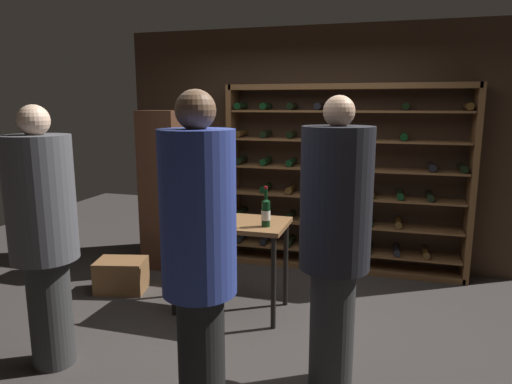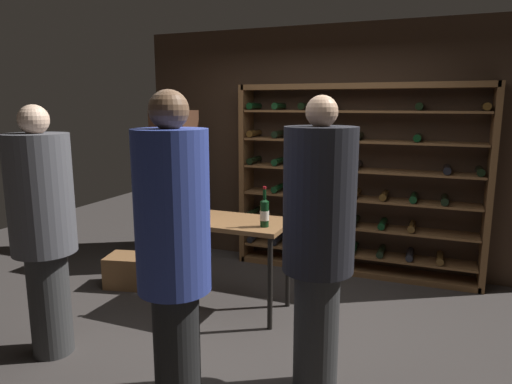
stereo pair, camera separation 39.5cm
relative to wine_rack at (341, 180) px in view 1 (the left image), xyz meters
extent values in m
plane|color=#383330|center=(-0.35, -1.69, -1.03)|extent=(9.80, 9.80, 0.00)
cube|color=#3D2B1E|center=(-0.35, 0.21, 0.34)|extent=(4.52, 0.10, 2.73)
cube|color=brown|center=(-1.27, 0.00, 0.01)|extent=(0.06, 0.32, 2.08)
cube|color=brown|center=(1.34, 0.00, 0.01)|extent=(0.06, 0.32, 2.08)
cube|color=brown|center=(0.03, 0.00, 1.02)|extent=(2.61, 0.32, 0.06)
cube|color=brown|center=(0.03, 0.00, -1.00)|extent=(2.61, 0.32, 0.06)
cube|color=brown|center=(0.03, 0.00, -0.81)|extent=(2.53, 0.32, 0.02)
cylinder|color=black|center=(-1.17, 0.00, -0.75)|extent=(0.08, 0.30, 0.08)
cylinder|color=black|center=(-0.87, 0.00, -0.75)|extent=(0.08, 0.30, 0.08)
cylinder|color=black|center=(-0.57, 0.00, -0.75)|extent=(0.08, 0.30, 0.08)
cylinder|color=black|center=(-0.27, 0.00, -0.75)|extent=(0.08, 0.30, 0.08)
cylinder|color=black|center=(0.03, 0.00, -0.75)|extent=(0.08, 0.30, 0.08)
cylinder|color=black|center=(0.33, 0.00, -0.75)|extent=(0.08, 0.30, 0.08)
cylinder|color=black|center=(0.63, 0.00, -0.75)|extent=(0.08, 0.30, 0.08)
cylinder|color=#4C3314|center=(0.94, 0.00, -0.75)|extent=(0.08, 0.30, 0.08)
cube|color=brown|center=(0.03, 0.00, -0.49)|extent=(2.53, 0.32, 0.02)
cylinder|color=black|center=(-1.17, 0.00, -0.44)|extent=(0.08, 0.30, 0.08)
cylinder|color=black|center=(-0.57, 0.00, -0.44)|extent=(0.08, 0.30, 0.08)
cylinder|color=black|center=(0.03, 0.00, -0.44)|extent=(0.08, 0.30, 0.08)
cylinder|color=black|center=(0.33, 0.00, -0.44)|extent=(0.08, 0.30, 0.08)
cylinder|color=#4C3314|center=(0.63, 0.00, -0.44)|extent=(0.08, 0.30, 0.08)
cube|color=brown|center=(0.03, 0.00, -0.18)|extent=(2.53, 0.32, 0.02)
cylinder|color=black|center=(-0.87, 0.00, -0.12)|extent=(0.08, 0.30, 0.08)
cylinder|color=#4C3314|center=(-0.57, 0.00, -0.12)|extent=(0.08, 0.30, 0.08)
cylinder|color=black|center=(-0.27, 0.00, -0.12)|extent=(0.08, 0.30, 0.08)
cylinder|color=#4C3314|center=(0.03, 0.00, -0.12)|extent=(0.08, 0.30, 0.08)
cylinder|color=#4C3314|center=(0.33, 0.00, -0.12)|extent=(0.08, 0.30, 0.08)
cylinder|color=black|center=(0.63, 0.00, -0.12)|extent=(0.08, 0.30, 0.08)
cylinder|color=black|center=(0.94, 0.00, -0.12)|extent=(0.08, 0.30, 0.08)
cube|color=brown|center=(0.03, 0.00, 0.13)|extent=(2.53, 0.32, 0.02)
cylinder|color=black|center=(-1.17, 0.00, 0.19)|extent=(0.08, 0.30, 0.08)
cylinder|color=black|center=(-0.87, 0.00, 0.19)|extent=(0.08, 0.30, 0.08)
cylinder|color=black|center=(-0.57, 0.00, 0.19)|extent=(0.08, 0.30, 0.08)
cylinder|color=#4C3314|center=(-0.27, 0.00, 0.19)|extent=(0.08, 0.30, 0.08)
cylinder|color=black|center=(0.03, 0.00, 0.19)|extent=(0.08, 0.30, 0.08)
cylinder|color=black|center=(0.94, 0.00, 0.19)|extent=(0.08, 0.30, 0.08)
cylinder|color=black|center=(1.24, 0.00, 0.19)|extent=(0.08, 0.30, 0.08)
cube|color=brown|center=(0.03, 0.00, 0.45)|extent=(2.53, 0.32, 0.02)
cylinder|color=#4C3314|center=(-1.17, 0.00, 0.50)|extent=(0.08, 0.30, 0.08)
cylinder|color=black|center=(-0.87, 0.00, 0.50)|extent=(0.08, 0.30, 0.08)
cylinder|color=black|center=(-0.57, 0.00, 0.50)|extent=(0.08, 0.30, 0.08)
cylinder|color=black|center=(-0.27, 0.00, 0.50)|extent=(0.08, 0.30, 0.08)
cylinder|color=black|center=(0.03, 0.00, 0.50)|extent=(0.08, 0.30, 0.08)
cylinder|color=black|center=(0.63, 0.00, 0.50)|extent=(0.08, 0.30, 0.08)
cube|color=brown|center=(0.03, 0.00, 0.76)|extent=(2.53, 0.32, 0.02)
cylinder|color=black|center=(-1.17, 0.00, 0.82)|extent=(0.08, 0.30, 0.08)
cylinder|color=black|center=(-0.87, 0.00, 0.82)|extent=(0.08, 0.30, 0.08)
cylinder|color=black|center=(-0.57, 0.00, 0.82)|extent=(0.08, 0.30, 0.08)
cylinder|color=black|center=(-0.27, 0.00, 0.82)|extent=(0.08, 0.30, 0.08)
cylinder|color=black|center=(0.63, 0.00, 0.82)|extent=(0.08, 0.30, 0.08)
cylinder|color=#4C3314|center=(1.24, 0.00, 0.82)|extent=(0.08, 0.30, 0.08)
cube|color=brown|center=(-0.84, -1.38, -0.20)|extent=(1.02, 0.58, 0.04)
cylinder|color=black|center=(-1.30, -1.62, -0.62)|extent=(0.04, 0.04, 0.81)
cylinder|color=black|center=(-0.38, -1.62, -0.62)|extent=(0.04, 0.04, 0.81)
cylinder|color=black|center=(-1.30, -1.14, -0.62)|extent=(0.04, 0.04, 0.81)
cylinder|color=black|center=(-0.38, -1.14, -0.62)|extent=(0.04, 0.04, 0.81)
cylinder|color=#2D2D2D|center=(0.18, -2.28, -0.61)|extent=(0.29, 0.29, 0.83)
cylinder|color=black|center=(0.18, -2.28, 0.26)|extent=(0.45, 0.45, 0.90)
sphere|color=tan|center=(0.18, -2.28, 0.80)|extent=(0.20, 0.20, 0.20)
cylinder|color=#323232|center=(-1.79, -2.57, -0.63)|extent=(0.30, 0.30, 0.80)
cylinder|color=#4C4C51|center=(-1.79, -2.57, 0.20)|extent=(0.46, 0.46, 0.87)
sphere|color=beige|center=(-1.79, -2.57, 0.73)|extent=(0.21, 0.21, 0.21)
cylinder|color=black|center=(-0.49, -2.89, -0.61)|extent=(0.27, 0.27, 0.84)
cylinder|color=#2D3D8C|center=(-0.49, -2.89, 0.26)|extent=(0.42, 0.42, 0.91)
sphere|color=brown|center=(-0.49, -2.89, 0.81)|extent=(0.22, 0.22, 0.22)
cube|color=brown|center=(-2.05, -1.27, -0.87)|extent=(0.55, 0.44, 0.32)
cube|color=#4C2D1E|center=(-1.96, -0.48, -0.13)|extent=(0.44, 0.36, 1.80)
cylinder|color=black|center=(-0.48, -1.48, -0.07)|extent=(0.07, 0.07, 0.22)
cone|color=black|center=(-0.48, -1.48, 0.05)|extent=(0.07, 0.07, 0.03)
cylinder|color=black|center=(-0.48, -1.48, 0.10)|extent=(0.03, 0.03, 0.08)
cylinder|color=maroon|center=(-0.48, -1.48, 0.15)|extent=(0.03, 0.03, 0.02)
cylinder|color=silver|center=(-0.48, -1.48, -0.08)|extent=(0.08, 0.08, 0.08)
cylinder|color=#4C3314|center=(-1.07, -1.48, -0.05)|extent=(0.08, 0.08, 0.25)
cone|color=#4C3314|center=(-1.07, -1.48, 0.08)|extent=(0.08, 0.08, 0.03)
cylinder|color=#4C3314|center=(-1.07, -1.48, 0.14)|extent=(0.03, 0.03, 0.10)
cylinder|color=#B7932D|center=(-1.07, -1.48, 0.20)|extent=(0.03, 0.03, 0.02)
cylinder|color=#C6B28C|center=(-1.07, -1.48, -0.07)|extent=(0.08, 0.08, 0.10)
cylinder|color=silver|center=(-1.02, -1.59, -0.18)|extent=(0.07, 0.07, 0.00)
cylinder|color=silver|center=(-1.02, -1.59, -0.15)|extent=(0.01, 0.01, 0.06)
cone|color=silver|center=(-1.02, -1.59, -0.08)|extent=(0.09, 0.09, 0.06)
cylinder|color=#590A14|center=(-1.02, -1.59, -0.10)|extent=(0.05, 0.05, 0.02)
camera|label=1|loc=(0.48, -5.13, 0.84)|focal=32.25mm
camera|label=2|loc=(0.85, -5.00, 0.84)|focal=32.25mm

